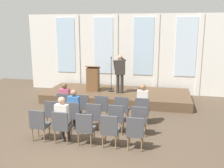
% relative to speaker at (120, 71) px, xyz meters
% --- Properties ---
extents(ground_plane, '(16.10, 16.10, 0.00)m').
position_rel_speaker_xyz_m(ground_plane, '(-0.16, -4.43, -1.36)').
color(ground_plane, brown).
extents(rear_partition, '(9.88, 0.14, 3.84)m').
position_rel_speaker_xyz_m(rear_partition, '(-0.12, 1.75, 0.60)').
color(rear_partition, silver).
rests_on(rear_partition, ground).
extents(stage_platform, '(6.36, 2.55, 0.39)m').
position_rel_speaker_xyz_m(stage_platform, '(-0.16, 0.18, -1.17)').
color(stage_platform, brown).
rests_on(stage_platform, ground).
extents(speaker, '(0.50, 0.69, 1.68)m').
position_rel_speaker_xyz_m(speaker, '(0.00, 0.00, 0.00)').
color(speaker, '#332D28').
rests_on(speaker, stage_platform).
extents(mic_stand, '(0.28, 0.28, 1.55)m').
position_rel_speaker_xyz_m(mic_stand, '(-0.43, 0.22, -0.64)').
color(mic_stand, black).
rests_on(mic_stand, stage_platform).
extents(lectern, '(0.60, 0.48, 1.16)m').
position_rel_speaker_xyz_m(lectern, '(-1.25, 0.12, -0.42)').
color(lectern, brown).
rests_on(lectern, stage_platform).
extents(chair_r0_c0, '(0.46, 0.44, 0.94)m').
position_rel_speaker_xyz_m(chair_r0_c0, '(-1.54, -2.56, -0.83)').
color(chair_r0_c0, olive).
rests_on(chair_r0_c0, ground).
extents(audience_r0_c0, '(0.36, 0.39, 1.29)m').
position_rel_speaker_xyz_m(audience_r0_c0, '(-1.54, -2.48, -0.64)').
color(audience_r0_c0, '#2D2D33').
rests_on(audience_r0_c0, ground).
extents(chair_r0_c1, '(0.46, 0.44, 0.94)m').
position_rel_speaker_xyz_m(chair_r0_c1, '(-0.85, -2.56, -0.83)').
color(chair_r0_c1, olive).
rests_on(chair_r0_c1, ground).
extents(chair_r0_c2, '(0.46, 0.44, 0.94)m').
position_rel_speaker_xyz_m(chair_r0_c2, '(-0.16, -2.56, -0.83)').
color(chair_r0_c2, olive).
rests_on(chair_r0_c2, ground).
extents(chair_r0_c3, '(0.46, 0.44, 0.94)m').
position_rel_speaker_xyz_m(chair_r0_c3, '(0.53, -2.56, -0.83)').
color(chair_r0_c3, olive).
rests_on(chair_r0_c3, ground).
extents(chair_r0_c4, '(0.46, 0.44, 0.94)m').
position_rel_speaker_xyz_m(chair_r0_c4, '(1.22, -2.56, -0.83)').
color(chair_r0_c4, olive).
rests_on(chair_r0_c4, ground).
extents(audience_r0_c4, '(0.36, 0.39, 1.38)m').
position_rel_speaker_xyz_m(audience_r0_c4, '(1.22, -2.48, -0.60)').
color(audience_r0_c4, '#2D2D33').
rests_on(audience_r0_c4, ground).
extents(chair_r1_c0, '(0.46, 0.44, 0.94)m').
position_rel_speaker_xyz_m(chair_r1_c0, '(-1.54, -3.51, -0.83)').
color(chair_r1_c0, olive).
rests_on(chair_r1_c0, ground).
extents(chair_r1_c1, '(0.46, 0.44, 0.94)m').
position_rel_speaker_xyz_m(chair_r1_c1, '(-0.85, -3.51, -0.83)').
color(chair_r1_c1, olive).
rests_on(chair_r1_c1, ground).
extents(audience_r1_c1, '(0.36, 0.39, 1.32)m').
position_rel_speaker_xyz_m(audience_r1_c1, '(-0.85, -3.43, -0.63)').
color(audience_r1_c1, '#2D2D33').
rests_on(audience_r1_c1, ground).
extents(chair_r1_c2, '(0.46, 0.44, 0.94)m').
position_rel_speaker_xyz_m(chair_r1_c2, '(-0.16, -3.51, -0.83)').
color(chair_r1_c2, olive).
rests_on(chair_r1_c2, ground).
extents(chair_r1_c3, '(0.46, 0.44, 0.94)m').
position_rel_speaker_xyz_m(chair_r1_c3, '(0.53, -3.51, -0.83)').
color(chair_r1_c3, olive).
rests_on(chair_r1_c3, ground).
extents(chair_r1_c4, '(0.46, 0.44, 0.94)m').
position_rel_speaker_xyz_m(chair_r1_c4, '(1.22, -3.51, -0.83)').
color(chair_r1_c4, olive).
rests_on(chair_r1_c4, ground).
extents(chair_r2_c0, '(0.46, 0.44, 0.94)m').
position_rel_speaker_xyz_m(chair_r2_c0, '(-1.54, -4.46, -0.83)').
color(chair_r2_c0, olive).
rests_on(chair_r2_c0, ground).
extents(chair_r2_c1, '(0.46, 0.44, 0.94)m').
position_rel_speaker_xyz_m(chair_r2_c1, '(-0.85, -4.46, -0.83)').
color(chair_r2_c1, olive).
rests_on(chair_r2_c1, ground).
extents(audience_r2_c1, '(0.36, 0.39, 1.34)m').
position_rel_speaker_xyz_m(audience_r2_c1, '(-0.85, -4.38, -0.62)').
color(audience_r2_c1, '#2D2D33').
rests_on(audience_r2_c1, ground).
extents(chair_r2_c2, '(0.46, 0.44, 0.94)m').
position_rel_speaker_xyz_m(chair_r2_c2, '(-0.16, -4.46, -0.83)').
color(chair_r2_c2, olive).
rests_on(chair_r2_c2, ground).
extents(chair_r2_c3, '(0.46, 0.44, 0.94)m').
position_rel_speaker_xyz_m(chair_r2_c3, '(0.53, -4.46, -0.83)').
color(chair_r2_c3, olive).
rests_on(chair_r2_c3, ground).
extents(chair_r2_c4, '(0.46, 0.44, 0.94)m').
position_rel_speaker_xyz_m(chair_r2_c4, '(1.22, -4.46, -0.83)').
color(chair_r2_c4, olive).
rests_on(chair_r2_c4, ground).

